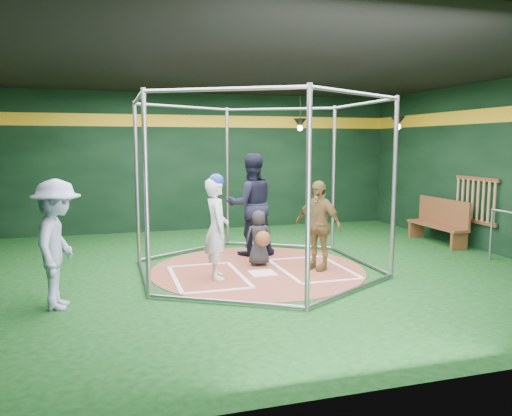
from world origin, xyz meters
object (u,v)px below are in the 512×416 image
object	(u,v)px
visitor_leopard	(318,225)
dugout_bench	(440,221)
umpire	(251,205)
batter_figure	(217,227)

from	to	relation	value
visitor_leopard	dugout_bench	xyz separation A→B (m)	(3.60, 1.41, -0.29)
visitor_leopard	umpire	world-z (taller)	umpire
batter_figure	dugout_bench	distance (m)	5.66
umpire	batter_figure	bearing A→B (deg)	57.56
umpire	dugout_bench	bearing A→B (deg)	-179.11
batter_figure	umpire	distance (m)	1.86
dugout_bench	visitor_leopard	bearing A→B (deg)	-158.53
umpire	dugout_bench	size ratio (longest dim) A/B	1.18
visitor_leopard	umpire	xyz separation A→B (m)	(-0.81, 1.46, 0.22)
visitor_leopard	dugout_bench	distance (m)	3.87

